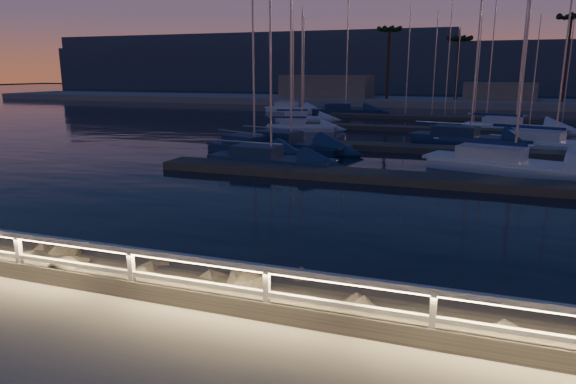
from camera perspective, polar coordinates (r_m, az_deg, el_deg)
name	(u,v)px	position (r m, az deg, el deg)	size (l,w,h in m)	color
ground	(220,310)	(10.38, -7.61, -12.86)	(400.00, 400.00, 0.00)	#9A958B
harbor_water	(407,146)	(40.10, 13.13, 5.03)	(400.00, 440.00, 0.60)	black
guard_rail	(215,272)	(10.09, -8.10, -8.84)	(44.11, 0.12, 1.06)	white
floating_docks	(410,136)	(41.29, 13.38, 6.04)	(22.00, 36.00, 0.40)	#514A43
far_shore	(441,100)	(82.54, 16.60, 9.79)	(160.00, 14.00, 5.20)	#9A958B
palm_left	(389,33)	(81.39, 11.21, 16.99)	(3.00, 3.00, 11.20)	#463720
palm_center	(459,41)	(81.40, 18.51, 15.61)	(3.00, 3.00, 9.70)	#463720
palm_right	(571,21)	(81.36, 28.91, 16.28)	(3.00, 3.00, 12.20)	#463720
distant_hills	(371,70)	(144.39, 9.16, 13.20)	(230.00, 37.50, 18.00)	#3A485A
sailboat_a	(253,148)	(32.51, -3.97, 4.91)	(7.21, 4.39, 11.98)	navy
sailboat_b	(268,159)	(28.44, -2.23, 3.70)	(7.35, 2.84, 12.23)	navy
sailboat_c	(509,163)	(29.26, 23.32, 2.97)	(9.37, 5.16, 15.33)	silver
sailboat_e	(300,127)	(45.46, 1.31, 7.29)	(6.34, 3.30, 10.46)	silver
sailboat_f	(288,144)	(34.23, 0.00, 5.40)	(8.42, 4.12, 13.84)	navy
sailboat_g	(467,137)	(39.81, 19.27, 5.76)	(8.91, 4.48, 14.57)	navy
sailboat_i	(302,118)	(53.99, 1.54, 8.24)	(6.33, 4.04, 10.58)	silver
sailboat_k	(512,126)	(49.18, 23.67, 6.69)	(8.87, 4.42, 14.51)	silver
sailboat_l	(550,143)	(39.10, 27.14, 4.91)	(9.47, 5.52, 15.49)	silver
sailboat_m	(292,108)	(67.14, 0.40, 9.28)	(7.81, 3.69, 12.90)	silver
sailboat_n	(344,110)	(64.07, 6.22, 9.02)	(8.61, 5.08, 14.20)	navy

